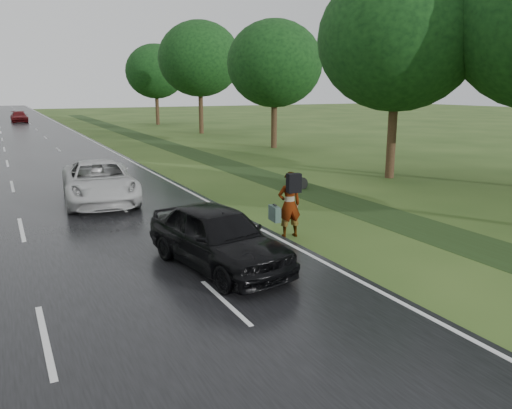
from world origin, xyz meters
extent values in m
plane|color=#2B4418|center=(0.00, 0.00, 0.00)|extent=(220.00, 220.00, 0.00)
cube|color=black|center=(0.00, 45.00, 0.02)|extent=(14.00, 180.00, 0.04)
cube|color=silver|center=(6.75, 45.00, 0.04)|extent=(0.12, 180.00, 0.01)
cube|color=silver|center=(0.00, 45.00, 0.04)|extent=(0.12, 180.00, 0.01)
cube|color=#1F3113|center=(11.50, 20.00, 0.00)|extent=(2.20, 120.00, 0.01)
cylinder|color=#2D2D2D|center=(11.50, 10.00, 0.25)|extent=(0.56, 1.00, 0.56)
cylinder|color=#3A2718|center=(17.00, 10.00, 1.92)|extent=(0.44, 0.44, 3.84)
ellipsoid|color=black|center=(17.00, 10.00, 6.69)|extent=(7.60, 7.60, 6.84)
cylinder|color=#3A2718|center=(18.20, 24.00, 1.76)|extent=(0.44, 0.44, 3.52)
ellipsoid|color=black|center=(18.20, 24.00, 6.14)|extent=(7.00, 7.00, 6.30)
cylinder|color=#3A2718|center=(17.80, 38.00, 2.08)|extent=(0.44, 0.44, 4.16)
ellipsoid|color=black|center=(17.80, 38.00, 7.16)|extent=(8.00, 8.00, 7.20)
cylinder|color=#3A2718|center=(17.50, 52.00, 1.84)|extent=(0.44, 0.44, 3.68)
ellipsoid|color=black|center=(17.50, 52.00, 6.38)|extent=(7.20, 7.20, 6.48)
imported|color=#A5998C|center=(7.20, 3.54, 1.00)|extent=(0.78, 0.56, 2.00)
cube|color=black|center=(7.17, 3.25, 1.71)|extent=(0.43, 0.29, 0.56)
cube|color=#364F46|center=(6.79, 3.69, 0.74)|extent=(0.25, 0.58, 0.45)
cube|color=black|center=(6.79, 3.69, 1.00)|extent=(0.07, 0.19, 0.04)
imported|color=silver|center=(3.00, 10.98, 0.83)|extent=(3.14, 5.91, 1.58)
imported|color=black|center=(4.22, 2.00, 0.83)|extent=(2.62, 4.88, 1.58)
imported|color=maroon|center=(2.48, 64.33, 0.73)|extent=(2.06, 4.82, 1.38)
camera|label=1|loc=(-0.39, -8.93, 4.41)|focal=35.00mm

